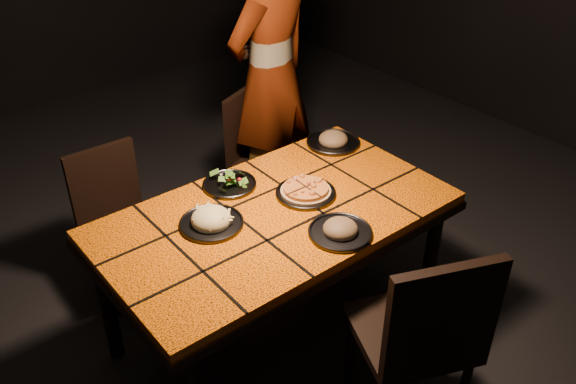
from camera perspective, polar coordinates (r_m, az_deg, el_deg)
room_shell at (r=2.42m, az=-1.42°, el=12.86°), size 6.04×7.04×3.08m
dining_table at (r=2.82m, az=-1.19°, el=-3.14°), size 1.62×0.92×0.75m
chair_near at (r=2.51m, az=12.50°, el=-12.74°), size 0.59×0.59×0.99m
chair_far_left at (r=3.37m, az=-15.85°, el=-1.90°), size 0.38×0.38×0.83m
chair_far_right at (r=3.83m, az=-2.92°, el=4.21°), size 0.50×0.50×0.85m
diner at (r=3.73m, az=-1.60°, el=10.74°), size 0.74×0.57×1.84m
plate_pizza at (r=2.88m, az=1.67°, el=0.05°), size 0.29×0.29×0.04m
plate_pasta at (r=2.70m, az=-7.20°, el=-2.65°), size 0.29×0.29×0.09m
plate_salad at (r=2.95m, az=-5.52°, el=0.99°), size 0.26×0.26×0.07m
plate_mushroom_a at (r=2.63m, az=4.92°, el=-3.51°), size 0.28×0.28×0.09m
plate_mushroom_b at (r=3.32m, az=4.26°, el=4.91°), size 0.29×0.29×0.10m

